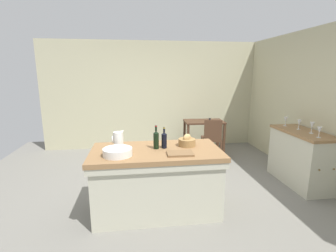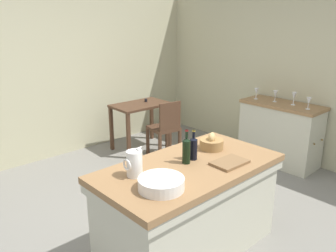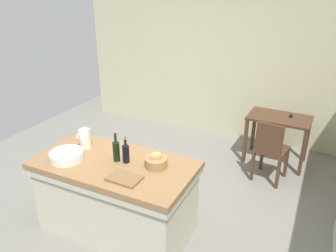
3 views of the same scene
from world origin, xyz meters
The scene contains 17 objects.
ground_plane centered at (0.00, 0.00, 0.00)m, with size 6.76×6.76×0.00m, color slate.
wall_back centered at (0.00, 2.60, 1.30)m, with size 5.32×0.12×2.60m, color #B7B28E.
wall_right centered at (2.60, 0.00, 1.30)m, with size 0.12×5.20×2.60m, color #B7B28E.
island_table centered at (-0.20, -0.46, 0.47)m, with size 1.69×0.89×0.87m.
side_cabinet centered at (2.26, 0.04, 0.46)m, with size 0.52×1.16×0.91m.
writing_desk centered at (1.12, 1.91, 0.63)m, with size 0.92×0.59×0.81m.
wooden_chair centered at (1.12, 1.31, 0.50)m, with size 0.46×0.46×0.91m.
pitcher centered at (-0.69, -0.32, 0.98)m, with size 0.17×0.13×0.26m.
wash_bowl centered at (-0.69, -0.63, 0.91)m, with size 0.35×0.35×0.09m, color silver.
bread_basket centered at (0.23, -0.34, 0.92)m, with size 0.23×0.23×0.17m.
cutting_board centered at (0.07, -0.69, 0.88)m, with size 0.32×0.22×0.02m, color brown.
wine_bottle_dark centered at (-0.09, -0.40, 0.98)m, with size 0.07×0.07×0.28m.
wine_bottle_amber centered at (-0.20, -0.42, 0.99)m, with size 0.07×0.07×0.31m.
wine_glass_far_left centered at (2.21, -0.35, 1.02)m, with size 0.07×0.07×0.16m.
wine_glass_left centered at (2.28, -0.10, 1.04)m, with size 0.07×0.07×0.18m.
wine_glass_middle centered at (2.27, 0.18, 1.03)m, with size 0.07×0.07×0.16m.
wine_glass_right centered at (2.20, 0.46, 1.03)m, with size 0.07×0.07×0.17m.
Camera 1 is at (-0.46, -3.51, 1.85)m, focal length 26.20 mm.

